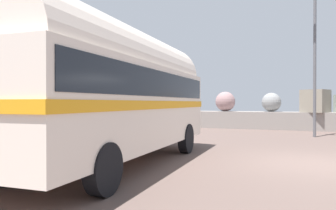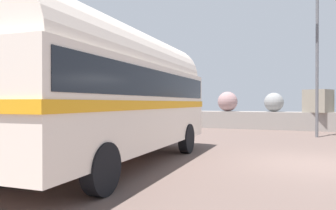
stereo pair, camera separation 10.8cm
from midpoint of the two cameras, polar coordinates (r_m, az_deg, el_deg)
ground at (r=9.76m, az=24.85°, el=-9.48°), size 32.00×26.00×0.02m
breakwater at (r=21.41m, az=24.12°, el=-2.03°), size 31.36×2.14×2.47m
vintage_coach at (r=8.71m, az=-8.39°, el=2.85°), size 2.83×8.69×3.70m
lamp_post at (r=17.18m, az=24.71°, el=8.28°), size 0.58×0.98×7.25m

